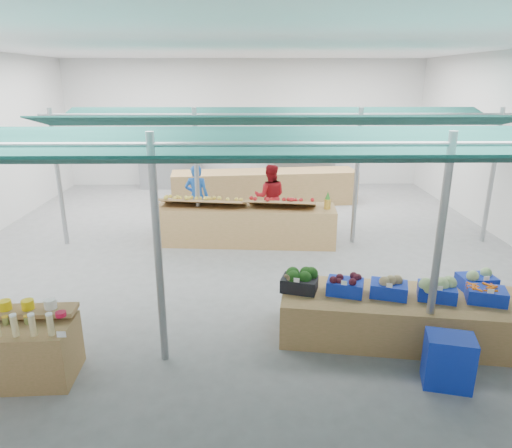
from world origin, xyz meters
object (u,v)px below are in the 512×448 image
object	(u,v)px
fruit_counter	(246,225)
vendor_right	(270,197)
vendor_left	(197,197)
bottle_shelf	(7,348)
veg_counter	(399,317)
crate_stack	(448,361)

from	to	relation	value
fruit_counter	vendor_right	bearing A→B (deg)	65.62
vendor_left	bottle_shelf	bearing A→B (deg)	78.10
fruit_counter	vendor_right	size ratio (longest dim) A/B	2.50
bottle_shelf	vendor_left	world-z (taller)	vendor_left
bottle_shelf	fruit_counter	bearing A→B (deg)	56.51
veg_counter	fruit_counter	distance (m)	4.60
fruit_counter	vendor_left	bearing A→B (deg)	141.72
veg_counter	vendor_right	distance (m)	5.40
vendor_left	vendor_right	bearing A→B (deg)	-175.77
bottle_shelf	veg_counter	distance (m)	5.21
bottle_shelf	vendor_right	distance (m)	6.93
veg_counter	crate_stack	world-z (taller)	crate_stack
crate_stack	vendor_left	distance (m)	7.23
fruit_counter	crate_stack	world-z (taller)	fruit_counter
crate_stack	bottle_shelf	bearing A→B (deg)	177.33
fruit_counter	vendor_right	distance (m)	1.31
veg_counter	fruit_counter	xyz separation A→B (m)	(-2.22, 4.03, 0.10)
bottle_shelf	fruit_counter	distance (m)	5.67
crate_stack	vendor_left	xyz separation A→B (m)	(-3.67, 6.21, 0.46)
bottle_shelf	vendor_left	distance (m)	6.21
bottle_shelf	vendor_right	size ratio (longest dim) A/B	1.05
fruit_counter	vendor_left	world-z (taller)	vendor_left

